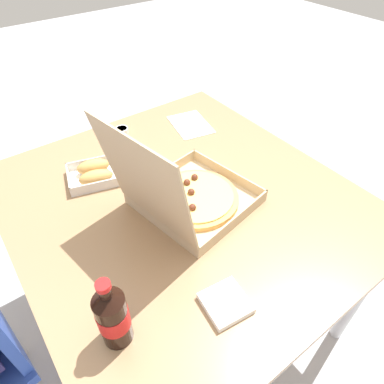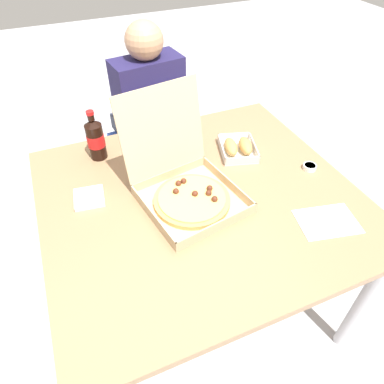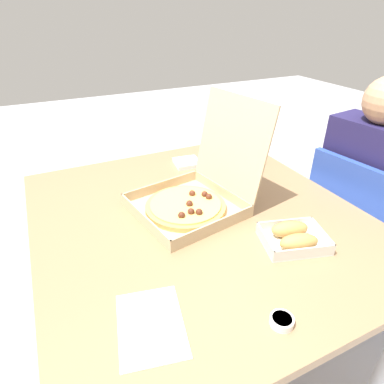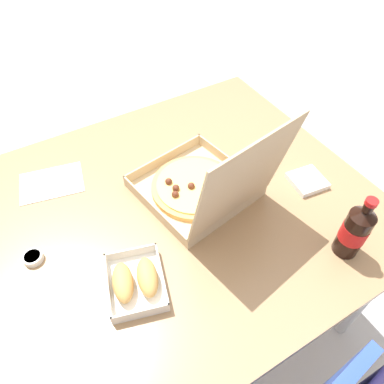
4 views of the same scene
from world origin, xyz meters
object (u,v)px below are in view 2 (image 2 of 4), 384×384
chair (153,141)px  napkin_pile (89,198)px  bread_side_box (238,147)px  paper_menu (327,221)px  dipping_sauce_cup (310,167)px  pizza_box_open (186,187)px  diner_person (146,105)px  cola_bottle (96,139)px

chair → napkin_pile: size_ratio=7.55×
bread_side_box → paper_menu: (0.09, -0.50, -0.02)m
paper_menu → dipping_sauce_cup: (0.13, 0.28, 0.01)m
pizza_box_open → napkin_pile: pizza_box_open is taller
pizza_box_open → bread_side_box: pizza_box_open is taller
paper_menu → pizza_box_open: bearing=155.0°
diner_person → pizza_box_open: size_ratio=2.49×
chair → dipping_sauce_cup: size_ratio=14.82×
chair → napkin_pile: 0.83m
pizza_box_open → cola_bottle: (-0.26, 0.39, 0.04)m
chair → bread_side_box: chair is taller
diner_person → paper_menu: bearing=-74.3°
cola_bottle → dipping_sauce_cup: size_ratio=4.00×
cola_bottle → dipping_sauce_cup: 0.91m
pizza_box_open → dipping_sauce_cup: (0.54, -0.04, -0.04)m
pizza_box_open → napkin_pile: 0.37m
diner_person → dipping_sauce_cup: bearing=-62.7°
pizza_box_open → paper_menu: bearing=-37.2°
diner_person → cola_bottle: bearing=-128.2°
chair → napkin_pile: bearing=-124.8°
cola_bottle → bread_side_box: bearing=-19.6°
napkin_pile → bread_side_box: bearing=4.5°
chair → napkin_pile: (-0.45, -0.64, 0.26)m
chair → dipping_sauce_cup: bearing=-61.5°
pizza_box_open → cola_bottle: pizza_box_open is taller
bread_side_box → napkin_pile: bread_side_box is taller
pizza_box_open → dipping_sauce_cup: 0.55m
pizza_box_open → napkin_pile: size_ratio=4.21×
bread_side_box → dipping_sauce_cup: bearing=-45.2°
chair → cola_bottle: bearing=-132.7°
chair → pizza_box_open: 0.84m
chair → pizza_box_open: size_ratio=1.79×
diner_person → dipping_sauce_cup: (0.45, -0.87, 0.06)m
chair → cola_bottle: 0.63m
cola_bottle → napkin_pile: (-0.09, -0.26, -0.08)m
diner_person → cola_bottle: (-0.35, -0.44, 0.14)m
napkin_pile → dipping_sauce_cup: size_ratio=1.96×
bread_side_box → cola_bottle: 0.62m
chair → pizza_box_open: bearing=-97.4°
cola_bottle → paper_menu: size_ratio=1.07×
bread_side_box → cola_bottle: bearing=160.4°
bread_side_box → napkin_pile: bearing=-175.5°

